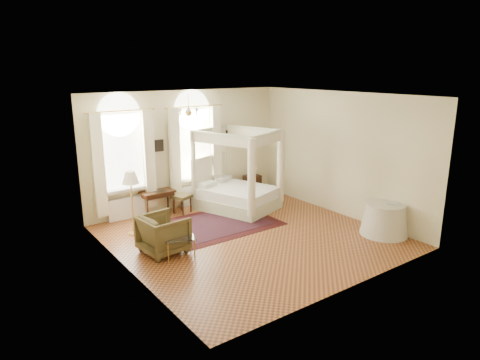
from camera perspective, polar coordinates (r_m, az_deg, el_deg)
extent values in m
plane|color=#AE6232|center=(10.25, 1.37, -7.54)|extent=(6.00, 6.00, 0.00)
plane|color=beige|center=(12.21, -7.15, 4.08)|extent=(6.00, 0.00, 6.00)
plane|color=beige|center=(7.66, 15.17, -2.74)|extent=(6.00, 0.00, 6.00)
plane|color=beige|center=(8.33, -15.23, -1.35)|extent=(0.00, 6.00, 6.00)
plane|color=beige|center=(11.77, 13.15, 3.40)|extent=(0.00, 6.00, 6.00)
plane|color=white|center=(9.50, 1.49, 11.21)|extent=(6.00, 6.00, 0.00)
cube|color=white|center=(11.38, -15.51, 3.65)|extent=(1.10, 0.04, 1.90)
cylinder|color=white|center=(11.25, -15.85, 8.40)|extent=(1.10, 0.04, 1.10)
cube|color=white|center=(11.52, -15.02, -1.25)|extent=(1.32, 0.24, 0.08)
cube|color=#F8EECD|center=(11.06, -18.35, 1.80)|extent=(0.28, 0.14, 2.60)
cube|color=#F8EECD|center=(11.52, -12.02, 2.72)|extent=(0.28, 0.14, 2.60)
cube|color=white|center=(11.69, -14.89, -3.64)|extent=(1.00, 0.12, 0.58)
cube|color=white|center=(12.25, -6.29, 4.85)|extent=(1.10, 0.04, 1.90)
cylinder|color=white|center=(12.13, -6.41, 9.28)|extent=(1.10, 0.04, 1.10)
cube|color=white|center=(12.38, -5.95, 0.28)|extent=(1.32, 0.24, 0.08)
cube|color=#F8EECD|center=(11.84, -8.66, 3.20)|extent=(0.28, 0.14, 2.60)
cube|color=#F8EECD|center=(12.50, -3.20, 3.95)|extent=(0.28, 0.14, 2.60)
cube|color=white|center=(12.54, -5.94, -1.96)|extent=(1.00, 0.12, 0.58)
cylinder|color=gold|center=(10.02, -6.93, 10.15)|extent=(0.02, 0.02, 0.40)
sphere|color=gold|center=(10.04, -6.89, 8.90)|extent=(0.16, 0.16, 0.16)
sphere|color=beige|center=(10.15, -5.80, 9.38)|extent=(0.07, 0.07, 0.07)
sphere|color=beige|center=(10.26, -6.88, 9.41)|extent=(0.07, 0.07, 0.07)
sphere|color=beige|center=(10.15, -7.98, 9.32)|extent=(0.07, 0.07, 0.07)
sphere|color=beige|center=(9.93, -8.02, 9.20)|extent=(0.07, 0.07, 0.07)
sphere|color=beige|center=(9.82, -6.92, 9.17)|extent=(0.07, 0.07, 0.07)
sphere|color=beige|center=(9.93, -5.79, 9.26)|extent=(0.07, 0.07, 0.07)
cube|color=black|center=(11.77, -10.75, 4.53)|extent=(0.26, 0.03, 0.32)
cube|color=black|center=(12.88, -1.45, 6.10)|extent=(0.22, 0.03, 0.26)
cube|color=beige|center=(12.17, -0.32, -3.02)|extent=(2.22, 2.45, 0.35)
cube|color=white|center=(12.08, -0.32, -1.63)|extent=(2.10, 2.33, 0.27)
cube|color=#F8EECD|center=(12.53, -3.98, 0.76)|extent=(1.56, 0.63, 1.15)
cube|color=beige|center=(11.89, -6.18, 1.13)|extent=(0.11, 0.11, 2.21)
cube|color=beige|center=(13.06, -1.89, 2.43)|extent=(0.11, 0.11, 2.21)
cube|color=beige|center=(10.80, 1.56, -0.19)|extent=(0.11, 0.11, 2.21)
cube|color=beige|center=(12.07, 5.45, 1.35)|extent=(0.11, 0.11, 2.21)
cube|color=beige|center=(12.27, -4.02, 6.85)|extent=(1.56, 0.63, 0.08)
cube|color=beige|center=(11.21, 3.70, 6.11)|extent=(1.56, 0.63, 0.08)
cube|color=beige|center=(11.10, -2.56, 6.04)|extent=(0.76, 1.92, 0.08)
cube|color=beige|center=(12.34, 1.67, 6.92)|extent=(0.76, 1.92, 0.08)
cube|color=#F8EECD|center=(12.29, -4.01, 6.23)|extent=(1.60, 0.61, 0.27)
cube|color=#F8EECD|center=(11.23, 3.69, 5.43)|extent=(1.60, 0.61, 0.27)
cube|color=#F8EECD|center=(11.12, -2.55, 5.35)|extent=(0.74, 1.96, 0.27)
cube|color=#F8EECD|center=(12.36, 1.67, 6.30)|extent=(0.74, 1.96, 0.27)
cylinder|color=#F8EECD|center=(10.77, 1.56, 0.30)|extent=(0.21, 0.21, 2.02)
cylinder|color=#F8EECD|center=(12.04, 5.46, 1.79)|extent=(0.21, 0.21, 2.02)
cube|color=#38200F|center=(13.40, 1.63, -0.69)|extent=(0.46, 0.42, 0.64)
cylinder|color=gold|center=(13.42, 1.72, 1.13)|extent=(0.11, 0.11, 0.18)
cone|color=beige|center=(13.38, 1.73, 1.87)|extent=(0.25, 0.25, 0.20)
cube|color=#38200F|center=(11.70, -10.95, -1.59)|extent=(0.92, 0.50, 0.05)
cube|color=#38200F|center=(11.73, -10.94, -1.97)|extent=(0.82, 0.41, 0.09)
cylinder|color=#38200F|center=(11.79, -12.99, -3.27)|extent=(0.05, 0.05, 0.63)
cylinder|color=#38200F|center=(12.13, -9.60, -2.59)|extent=(0.05, 0.05, 0.63)
cylinder|color=#38200F|center=(11.48, -12.22, -3.72)|extent=(0.05, 0.05, 0.63)
cylinder|color=#38200F|center=(11.82, -8.77, -3.01)|extent=(0.05, 0.05, 0.63)
imported|color=black|center=(11.64, -10.69, -1.46)|extent=(0.32, 0.21, 0.02)
cube|color=#4C4020|center=(11.84, -7.76, -2.17)|extent=(0.58, 0.58, 0.09)
cylinder|color=#38200F|center=(11.69, -7.63, -3.71)|extent=(0.04, 0.04, 0.43)
cylinder|color=#38200F|center=(11.93, -6.58, -3.29)|extent=(0.04, 0.04, 0.43)
cylinder|color=#38200F|center=(11.90, -8.86, -3.41)|extent=(0.04, 0.04, 0.43)
cylinder|color=#38200F|center=(12.14, -7.80, -3.01)|extent=(0.04, 0.04, 0.43)
imported|color=#4B3F20|center=(9.41, -10.17, -7.09)|extent=(1.01, 0.99, 0.84)
cube|color=silver|center=(9.12, -8.12, -7.66)|extent=(0.74, 0.60, 0.02)
cylinder|color=gold|center=(8.99, -9.56, -9.56)|extent=(0.03, 0.03, 0.43)
cylinder|color=gold|center=(9.10, -6.07, -9.11)|extent=(0.03, 0.03, 0.43)
cylinder|color=gold|center=(9.32, -10.02, -8.67)|extent=(0.03, 0.03, 0.43)
cylinder|color=gold|center=(9.43, -6.65, -8.26)|extent=(0.03, 0.03, 0.43)
cylinder|color=gold|center=(10.72, -13.93, -6.89)|extent=(0.27, 0.27, 0.03)
cylinder|color=gold|center=(10.49, -14.16, -3.51)|extent=(0.04, 0.04, 1.36)
cone|color=beige|center=(10.30, -14.41, 0.33)|extent=(0.40, 0.40, 0.29)
cube|color=#421010|center=(11.03, -3.16, -5.88)|extent=(3.00, 2.16, 0.01)
cube|color=black|center=(11.03, -3.16, -5.85)|extent=(2.53, 1.69, 0.01)
cone|color=silver|center=(10.83, 18.71, -5.05)|extent=(1.13, 1.13, 0.73)
cylinder|color=silver|center=(10.71, 18.88, -3.11)|extent=(0.92, 0.92, 0.04)
imported|color=black|center=(10.63, 19.72, -3.12)|extent=(0.35, 0.37, 0.03)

